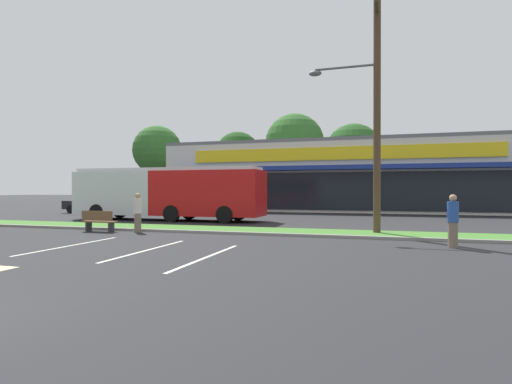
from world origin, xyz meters
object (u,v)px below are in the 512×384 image
at_px(car_1, 162,204).
at_px(city_bus, 167,192).
at_px(pedestrian_near_bench, 138,213).
at_px(car_0, 93,203).
at_px(bus_stop_bench, 99,221).
at_px(utility_pole, 373,109).
at_px(pedestrian_by_pole, 453,221).

bearing_deg(car_1, city_bus, -57.80).
xyz_separation_m(city_bus, pedestrian_near_bench, (2.29, -6.78, -0.88)).
bearing_deg(car_1, car_0, -168.69).
relative_size(car_0, car_1, 0.99).
bearing_deg(city_bus, pedestrian_near_bench, 108.43).
distance_m(bus_stop_bench, car_1, 14.17).
bearing_deg(car_0, utility_pole, 155.38).
xyz_separation_m(city_bus, car_1, (-4.04, 6.41, -0.99)).
height_order(bus_stop_bench, car_1, car_1).
bearing_deg(pedestrian_near_bench, bus_stop_bench, 63.50).
xyz_separation_m(bus_stop_bench, pedestrian_by_pole, (14.52, -0.96, 0.38)).
distance_m(city_bus, car_1, 7.64).
bearing_deg(utility_pole, car_1, 145.54).
height_order(utility_pole, car_1, utility_pole).
distance_m(utility_pole, pedestrian_near_bench, 11.21).
bearing_deg(pedestrian_near_bench, car_0, 10.61).
bearing_deg(city_bus, car_0, -28.66).
bearing_deg(bus_stop_bench, pedestrian_by_pole, 176.21).
height_order(bus_stop_bench, car_0, car_0).
distance_m(bus_stop_bench, car_0, 15.96).
bearing_deg(pedestrian_by_pole, bus_stop_bench, 117.06).
bearing_deg(pedestrian_by_pole, car_1, 83.65).
xyz_separation_m(car_0, car_1, (5.70, 1.14, -0.01)).
relative_size(city_bus, bus_stop_bench, 7.67).
distance_m(car_1, pedestrian_near_bench, 14.63).
relative_size(utility_pole, city_bus, 0.81).
height_order(car_1, pedestrian_near_bench, pedestrian_near_bench).
xyz_separation_m(utility_pole, pedestrian_near_bench, (-10.11, -1.91, -4.44)).
relative_size(city_bus, car_1, 2.65).
distance_m(car_0, car_1, 5.81).
bearing_deg(pedestrian_by_pole, utility_pole, 69.98).
bearing_deg(bus_stop_bench, city_bus, -86.58).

